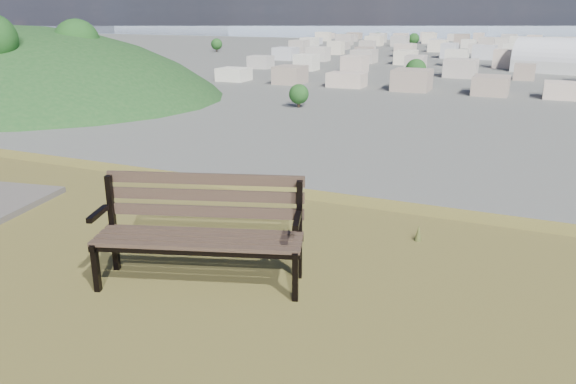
% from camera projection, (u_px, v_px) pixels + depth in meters
% --- Properties ---
extents(park_bench, '(1.95, 1.14, 0.97)m').
position_uv_depth(park_bench, '(201.00, 225.00, 5.09)').
color(park_bench, '#3E2F23').
rests_on(park_bench, hilltop_mesa).
extents(arena, '(51.49, 31.34, 20.27)m').
position_uv_depth(arena, '(572.00, 62.00, 253.10)').
color(arena, silver).
rests_on(arena, ground).
extents(green_wooded_hill, '(177.73, 142.19, 88.87)m').
position_uv_depth(green_wooded_hill, '(6.00, 94.00, 191.10)').
color(green_wooded_hill, '#163B17').
rests_on(green_wooded_hill, ground).
extents(city_blocks, '(395.00, 361.00, 7.00)m').
position_uv_depth(city_blocks, '(535.00, 50.00, 354.49)').
color(city_blocks, '#BFB5A8').
rests_on(city_blocks, ground).
extents(city_trees, '(406.52, 387.20, 9.98)m').
position_uv_depth(city_trees, '(479.00, 54.00, 298.44)').
color(city_trees, '#322419').
rests_on(city_trees, ground).
extents(bay_water, '(2400.00, 700.00, 0.12)m').
position_uv_depth(bay_water, '(541.00, 30.00, 795.93)').
color(bay_water, '#889AAD').
rests_on(bay_water, ground).
extents(far_hills, '(2050.00, 340.00, 60.00)m').
position_uv_depth(far_hills, '(514.00, 11.00, 1249.36)').
color(far_hills, '#8D9BAF').
rests_on(far_hills, ground).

